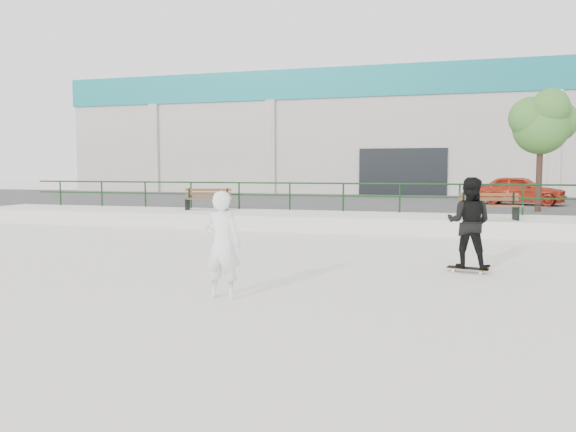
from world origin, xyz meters
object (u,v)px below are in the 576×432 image
(tree, at_px, (542,121))
(bench_right, at_px, (490,206))
(bench_left, at_px, (207,199))
(skateboard, at_px, (468,269))
(seated_skater, at_px, (222,245))
(red_car, at_px, (520,190))
(standing_skater, at_px, (469,223))

(tree, bearing_deg, bench_right, -115.79)
(bench_left, relative_size, bench_right, 0.98)
(bench_left, xyz_separation_m, skateboard, (9.04, -7.66, -0.83))
(bench_right, xyz_separation_m, seated_skater, (-4.55, -9.71, -0.06))
(bench_right, xyz_separation_m, tree, (1.90, 3.94, 2.80))
(tree, bearing_deg, skateboard, -104.66)
(tree, bearing_deg, red_car, 93.09)
(bench_left, relative_size, standing_skater, 1.02)
(bench_right, bearing_deg, red_car, 65.89)
(tree, xyz_separation_m, seated_skater, (-6.45, -13.65, -2.86))
(bench_left, bearing_deg, seated_skater, -74.70)
(skateboard, height_order, seated_skater, seated_skater)
(standing_skater, bearing_deg, bench_right, -84.77)
(tree, height_order, standing_skater, tree)
(tree, xyz_separation_m, skateboard, (-2.68, -10.25, -3.63))
(tree, bearing_deg, bench_left, -167.52)
(bench_right, height_order, red_car, red_car)
(red_car, height_order, skateboard, red_car)
(bench_left, relative_size, tree, 0.42)
(red_car, relative_size, standing_skater, 2.05)
(skateboard, height_order, standing_skater, standing_skater)
(tree, height_order, red_car, tree)
(standing_skater, xyz_separation_m, seated_skater, (-3.77, -3.39, -0.13))
(bench_left, relative_size, skateboard, 2.25)
(standing_skater, bearing_deg, skateboard, 38.84)
(red_car, distance_m, seated_skater, 18.66)
(tree, height_order, skateboard, tree)
(red_car, relative_size, skateboard, 4.51)
(seated_skater, bearing_deg, skateboard, -136.85)
(standing_skater, relative_size, seated_skater, 1.05)
(bench_right, xyz_separation_m, skateboard, (-0.78, -6.32, -0.83))
(tree, distance_m, skateboard, 11.20)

